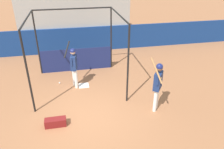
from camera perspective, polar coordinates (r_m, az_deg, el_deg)
ground_plane at (r=8.01m, az=-6.01°, el=-10.68°), size 60.00×60.00×0.00m
outfield_wall at (r=13.41m, az=-9.13°, el=8.91°), size 24.00×0.12×1.48m
bleacher_section at (r=15.14m, az=-9.90°, el=15.03°), size 6.50×4.00×3.56m
batting_cage at (r=10.19m, az=-9.28°, el=6.12°), size 3.57×3.24×3.08m
home_plate at (r=9.82m, az=-7.40°, el=-2.85°), size 0.44×0.44×0.02m
player_batter at (r=9.33m, az=-9.98°, el=2.70°), size 0.54×0.92×1.91m
player_waiting at (r=7.80m, az=11.87°, el=-2.08°), size 0.62×0.81×2.17m
equipment_bag at (r=7.70m, az=-14.53°, el=-11.99°), size 0.70×0.28×0.28m
baseball at (r=10.16m, az=-13.54°, el=-2.15°), size 0.07×0.07×0.07m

